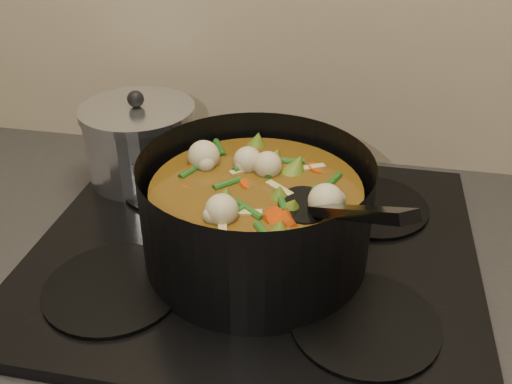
# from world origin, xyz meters

# --- Properties ---
(stovetop) EXTENTS (0.62, 0.54, 0.03)m
(stovetop) POSITION_xyz_m (0.00, 1.93, 0.92)
(stovetop) COLOR black
(stovetop) RESTS_ON counter
(stockpot) EXTENTS (0.39, 0.40, 0.22)m
(stockpot) POSITION_xyz_m (0.01, 1.90, 1.00)
(stockpot) COLOR black
(stockpot) RESTS_ON stovetop
(saucepan) EXTENTS (0.19, 0.19, 0.15)m
(saucepan) POSITION_xyz_m (-0.23, 2.09, 0.99)
(saucepan) COLOR silver
(saucepan) RESTS_ON stovetop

